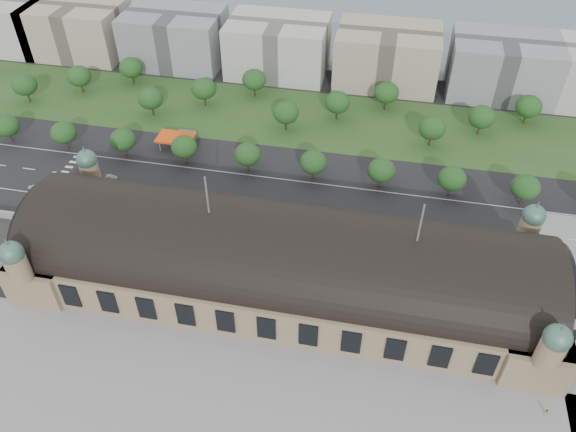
% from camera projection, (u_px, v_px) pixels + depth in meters
% --- Properties ---
extents(ground, '(900.00, 900.00, 0.00)m').
position_uv_depth(ground, '(283.00, 287.00, 164.13)').
color(ground, black).
rests_on(ground, ground).
extents(station, '(150.00, 48.40, 44.30)m').
position_uv_depth(station, '(282.00, 263.00, 157.33)').
color(station, '#887254').
rests_on(station, ground).
extents(road_slab, '(260.00, 26.00, 0.10)m').
position_uv_depth(road_slab, '(249.00, 198.00, 195.06)').
color(road_slab, black).
rests_on(road_slab, ground).
extents(grass_belt, '(300.00, 45.00, 0.10)m').
position_uv_depth(grass_belt, '(293.00, 117.00, 234.77)').
color(grass_belt, '#274C1E').
rests_on(grass_belt, ground).
extents(petrol_station, '(14.00, 13.00, 5.05)m').
position_uv_depth(petrol_station, '(182.00, 137.00, 218.22)').
color(petrol_station, '#E9490D').
rests_on(petrol_station, ground).
extents(office_0, '(45.00, 32.00, 24.00)m').
position_uv_depth(office_0, '(4.00, 22.00, 279.33)').
color(office_0, '#B7B5AE').
rests_on(office_0, ground).
extents(office_1, '(45.00, 32.00, 24.00)m').
position_uv_depth(office_1, '(78.00, 29.00, 273.38)').
color(office_1, tan).
rests_on(office_1, ground).
extents(office_2, '(45.00, 32.00, 24.00)m').
position_uv_depth(office_2, '(175.00, 37.00, 265.94)').
color(office_2, gray).
rests_on(office_2, ground).
extents(office_3, '(45.00, 32.00, 24.00)m').
position_uv_depth(office_3, '(278.00, 46.00, 258.50)').
color(office_3, '#B7B5AE').
rests_on(office_3, ground).
extents(office_4, '(45.00, 32.00, 24.00)m').
position_uv_depth(office_4, '(387.00, 56.00, 251.06)').
color(office_4, tan).
rests_on(office_4, ground).
extents(office_5, '(45.00, 32.00, 24.00)m').
position_uv_depth(office_5, '(503.00, 66.00, 243.62)').
color(office_5, gray).
rests_on(office_5, ground).
extents(tree_row_0, '(9.60, 9.60, 11.52)m').
position_uv_depth(tree_row_0, '(6.00, 126.00, 216.07)').
color(tree_row_0, '#2D2116').
rests_on(tree_row_0, ground).
extents(tree_row_1, '(9.60, 9.60, 11.52)m').
position_uv_depth(tree_row_1, '(64.00, 133.00, 212.49)').
color(tree_row_1, '#2D2116').
rests_on(tree_row_1, ground).
extents(tree_row_2, '(9.60, 9.60, 11.52)m').
position_uv_depth(tree_row_2, '(123.00, 140.00, 208.92)').
color(tree_row_2, '#2D2116').
rests_on(tree_row_2, ground).
extents(tree_row_3, '(9.60, 9.60, 11.52)m').
position_uv_depth(tree_row_3, '(184.00, 147.00, 205.35)').
color(tree_row_3, '#2D2116').
rests_on(tree_row_3, ground).
extents(tree_row_4, '(9.60, 9.60, 11.52)m').
position_uv_depth(tree_row_4, '(248.00, 154.00, 201.78)').
color(tree_row_4, '#2D2116').
rests_on(tree_row_4, ground).
extents(tree_row_5, '(9.60, 9.60, 11.52)m').
position_uv_depth(tree_row_5, '(313.00, 162.00, 198.21)').
color(tree_row_5, '#2D2116').
rests_on(tree_row_5, ground).
extents(tree_row_6, '(9.60, 9.60, 11.52)m').
position_uv_depth(tree_row_6, '(381.00, 170.00, 194.64)').
color(tree_row_6, '#2D2116').
rests_on(tree_row_6, ground).
extents(tree_row_7, '(9.60, 9.60, 11.52)m').
position_uv_depth(tree_row_7, '(452.00, 179.00, 191.06)').
color(tree_row_7, '#2D2116').
rests_on(tree_row_7, ground).
extents(tree_row_8, '(9.60, 9.60, 11.52)m').
position_uv_depth(tree_row_8, '(525.00, 187.00, 187.49)').
color(tree_row_8, '#2D2116').
rests_on(tree_row_8, ground).
extents(tree_belt_0, '(10.40, 10.40, 12.48)m').
position_uv_depth(tree_belt_0, '(25.00, 85.00, 239.21)').
color(tree_belt_0, '#2D2116').
rests_on(tree_belt_0, ground).
extents(tree_belt_1, '(10.40, 10.40, 12.48)m').
position_uv_depth(tree_belt_1, '(79.00, 76.00, 245.21)').
color(tree_belt_1, '#2D2116').
rests_on(tree_belt_1, ground).
extents(tree_belt_2, '(10.40, 10.40, 12.48)m').
position_uv_depth(tree_belt_2, '(131.00, 68.00, 251.21)').
color(tree_belt_2, '#2D2116').
rests_on(tree_belt_2, ground).
extents(tree_belt_3, '(10.40, 10.40, 12.48)m').
position_uv_depth(tree_belt_3, '(150.00, 98.00, 230.73)').
color(tree_belt_3, '#2D2116').
rests_on(tree_belt_3, ground).
extents(tree_belt_4, '(10.40, 10.40, 12.48)m').
position_uv_depth(tree_belt_4, '(204.00, 89.00, 236.73)').
color(tree_belt_4, '#2D2116').
rests_on(tree_belt_4, ground).
extents(tree_belt_5, '(10.40, 10.40, 12.48)m').
position_uv_depth(tree_belt_5, '(254.00, 80.00, 242.73)').
color(tree_belt_5, '#2D2116').
rests_on(tree_belt_5, ground).
extents(tree_belt_6, '(10.40, 10.40, 12.48)m').
position_uv_depth(tree_belt_6, '(286.00, 113.00, 222.25)').
color(tree_belt_6, '#2D2116').
rests_on(tree_belt_6, ground).
extents(tree_belt_7, '(10.40, 10.40, 12.48)m').
position_uv_depth(tree_belt_7, '(338.00, 102.00, 228.25)').
color(tree_belt_7, '#2D2116').
rests_on(tree_belt_7, ground).
extents(tree_belt_8, '(10.40, 10.40, 12.48)m').
position_uv_depth(tree_belt_8, '(387.00, 93.00, 234.25)').
color(tree_belt_8, '#2D2116').
rests_on(tree_belt_8, ground).
extents(tree_belt_9, '(10.40, 10.40, 12.48)m').
position_uv_depth(tree_belt_9, '(432.00, 128.00, 213.77)').
color(tree_belt_9, '#2D2116').
rests_on(tree_belt_9, ground).
extents(tree_belt_10, '(10.40, 10.40, 12.48)m').
position_uv_depth(tree_belt_10, '(482.00, 117.00, 219.77)').
color(tree_belt_10, '#2D2116').
rests_on(tree_belt_10, ground).
extents(tree_belt_11, '(10.40, 10.40, 12.48)m').
position_uv_depth(tree_belt_11, '(529.00, 106.00, 225.77)').
color(tree_belt_11, '#2D2116').
rests_on(tree_belt_11, ground).
extents(traffic_car_0, '(4.74, 2.31, 1.56)m').
position_uv_depth(traffic_car_0, '(34.00, 187.00, 198.35)').
color(traffic_car_0, silver).
rests_on(traffic_car_0, ground).
extents(traffic_car_1, '(4.29, 1.52, 1.41)m').
position_uv_depth(traffic_car_1, '(111.00, 177.00, 202.80)').
color(traffic_car_1, gray).
rests_on(traffic_car_1, ground).
extents(traffic_car_2, '(5.29, 2.60, 1.45)m').
position_uv_depth(traffic_car_2, '(96.00, 187.00, 198.17)').
color(traffic_car_2, black).
rests_on(traffic_car_2, ground).
extents(traffic_car_3, '(4.47, 2.02, 1.27)m').
position_uv_depth(traffic_car_3, '(226.00, 195.00, 195.20)').
color(traffic_car_3, maroon).
rests_on(traffic_car_3, ground).
extents(traffic_car_4, '(3.82, 1.72, 1.27)m').
position_uv_depth(traffic_car_4, '(319.00, 224.00, 183.80)').
color(traffic_car_4, '#1A1A4A').
rests_on(traffic_car_4, ground).
extents(traffic_car_6, '(4.94, 2.33, 1.36)m').
position_uv_depth(traffic_car_6, '(561.00, 259.00, 171.77)').
color(traffic_car_6, white).
rests_on(traffic_car_6, ground).
extents(parked_car_0, '(4.24, 3.60, 1.37)m').
position_uv_depth(parked_car_0, '(71.00, 198.00, 193.97)').
color(parked_car_0, black).
rests_on(parked_car_0, ground).
extents(parked_car_1, '(6.25, 5.21, 1.59)m').
position_uv_depth(parked_car_1, '(78.00, 198.00, 193.54)').
color(parked_car_1, maroon).
rests_on(parked_car_1, ground).
extents(parked_car_2, '(4.85, 3.71, 1.31)m').
position_uv_depth(parked_car_2, '(127.00, 211.00, 188.64)').
color(parked_car_2, '#1A1D48').
rests_on(parked_car_2, ground).
extents(parked_car_3, '(4.47, 3.80, 1.45)m').
position_uv_depth(parked_car_3, '(186.00, 222.00, 184.60)').
color(parked_car_3, '#565A5E').
rests_on(parked_car_3, ground).
extents(parked_car_4, '(4.35, 3.92, 1.44)m').
position_uv_depth(parked_car_4, '(184.00, 221.00, 184.99)').
color(parked_car_4, silver).
rests_on(parked_car_4, ground).
extents(parked_car_5, '(5.27, 4.45, 1.34)m').
position_uv_depth(parked_car_5, '(200.00, 224.00, 183.89)').
color(parked_car_5, '#919499').
rests_on(parked_car_5, ground).
extents(parked_car_6, '(5.85, 5.39, 1.65)m').
position_uv_depth(parked_car_6, '(242.00, 228.00, 181.94)').
color(parked_car_6, black).
rests_on(parked_car_6, ground).
extents(bus_west, '(11.65, 3.47, 3.20)m').
position_uv_depth(bus_west, '(230.00, 203.00, 190.33)').
color(bus_west, '#AB321B').
rests_on(bus_west, ground).
extents(bus_mid, '(12.01, 2.85, 3.34)m').
position_uv_depth(bus_mid, '(282.00, 210.00, 187.59)').
color(bus_mid, beige).
rests_on(bus_mid, ground).
extents(bus_east, '(13.64, 3.49, 3.78)m').
position_uv_depth(bus_east, '(334.00, 219.00, 183.63)').
color(bus_east, beige).
rests_on(bus_east, ground).
extents(pedestrian_0, '(1.03, 0.69, 1.94)m').
position_uv_depth(pedestrian_0, '(546.00, 412.00, 133.26)').
color(pedestrian_0, gray).
rests_on(pedestrian_0, ground).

